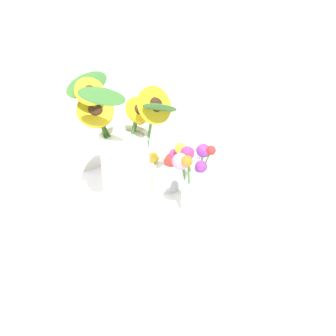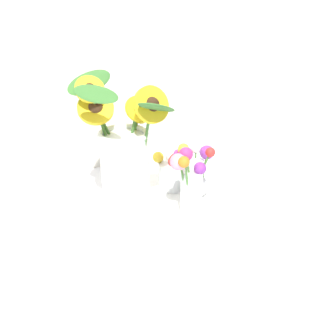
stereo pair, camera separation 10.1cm
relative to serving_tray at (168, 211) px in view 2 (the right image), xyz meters
name	(u,v)px [view 2 (the right image)]	position (x,y,z in m)	size (l,w,h in m)	color
ground_plane	(171,219)	(-0.01, -0.03, -0.01)	(6.00, 6.00, 0.00)	silver
serving_tray	(168,211)	(0.00, 0.00, 0.00)	(0.44, 0.44, 0.02)	white
mason_jar_sunflowers	(125,163)	(-0.11, 0.04, 0.16)	(0.25, 0.28, 0.37)	silver
vase_small_center	(190,183)	(0.03, -0.06, 0.10)	(0.11, 0.07, 0.20)	white
vase_bulb_right	(198,173)	(0.11, 0.02, 0.08)	(0.09, 0.08, 0.16)	white
vase_small_back	(171,171)	(0.07, 0.09, 0.06)	(0.08, 0.08, 0.13)	white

